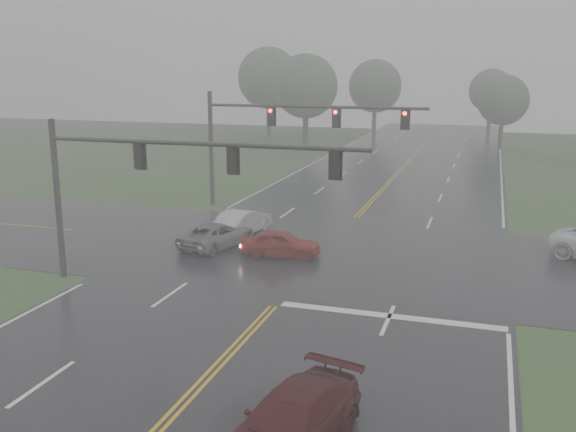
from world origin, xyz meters
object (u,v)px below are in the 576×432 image
(sedan_red, at_px, (281,257))
(sedan_silver, at_px, (243,235))
(car_grey, at_px, (218,247))
(signal_gantry_near, at_px, (144,171))
(signal_gantry_far, at_px, (274,127))

(sedan_red, distance_m, sedan_silver, 4.86)
(car_grey, distance_m, signal_gantry_near, 8.22)
(sedan_silver, bearing_deg, signal_gantry_near, 94.11)
(sedan_red, bearing_deg, car_grey, 71.65)
(car_grey, relative_size, signal_gantry_near, 0.33)
(car_grey, xyz_separation_m, signal_gantry_far, (-0.15, 9.71, 5.40))
(sedan_red, relative_size, signal_gantry_near, 0.28)
(sedan_silver, height_order, signal_gantry_near, signal_gantry_near)
(sedan_red, xyz_separation_m, signal_gantry_near, (-3.99, -5.81, 4.98))
(sedan_red, bearing_deg, signal_gantry_far, 12.97)
(signal_gantry_near, relative_size, signal_gantry_far, 0.96)
(sedan_red, relative_size, signal_gantry_far, 0.27)
(signal_gantry_near, bearing_deg, car_grey, 87.41)
(signal_gantry_far, bearing_deg, signal_gantry_near, -90.51)
(sedan_silver, relative_size, signal_gantry_far, 0.30)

